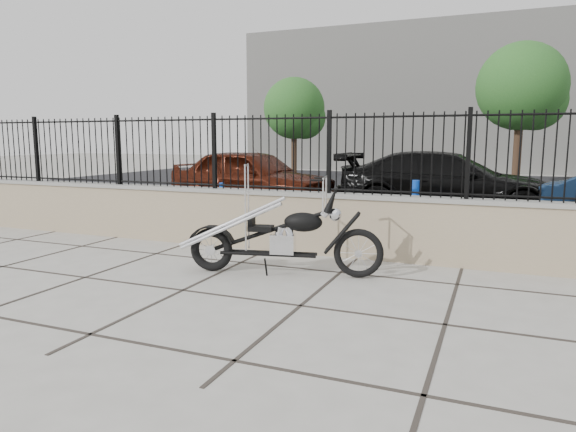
{
  "coord_description": "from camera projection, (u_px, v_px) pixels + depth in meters",
  "views": [
    {
      "loc": [
        3.4,
        -4.97,
        1.79
      ],
      "look_at": [
        0.77,
        1.42,
        0.74
      ],
      "focal_mm": 32.0,
      "sensor_mm": 36.0,
      "label": 1
    }
  ],
  "objects": [
    {
      "name": "ground_plane",
      "position": [
        183.0,
        290.0,
        6.09
      ],
      "size": [
        90.0,
        90.0,
        0.0
      ],
      "primitive_type": "plane",
      "color": "#99968E",
      "rests_on": "ground"
    },
    {
      "name": "parking_lot",
      "position": [
        390.0,
        191.0,
        17.53
      ],
      "size": [
        30.0,
        30.0,
        0.0
      ],
      "primitive_type": "plane",
      "color": "black",
      "rests_on": "ground"
    },
    {
      "name": "retaining_wall",
      "position": [
        269.0,
        220.0,
        8.31
      ],
      "size": [
        14.0,
        0.36,
        0.96
      ],
      "primitive_type": "cube",
      "color": "gray",
      "rests_on": "ground_plane"
    },
    {
      "name": "iron_fence",
      "position": [
        269.0,
        153.0,
        8.15
      ],
      "size": [
        14.0,
        0.08,
        1.2
      ],
      "primitive_type": "cube",
      "color": "black",
      "rests_on": "retaining_wall"
    },
    {
      "name": "background_building",
      "position": [
        440.0,
        100.0,
        29.73
      ],
      "size": [
        22.0,
        6.0,
        8.0
      ],
      "primitive_type": "cube",
      "color": "beige",
      "rests_on": "ground_plane"
    },
    {
      "name": "chopper_motorcycle",
      "position": [
        279.0,
        219.0,
        6.72
      ],
      "size": [
        2.51,
        0.94,
        1.48
      ],
      "primitive_type": null,
      "rotation": [
        0.0,
        0.0,
        0.21
      ],
      "color": "black",
      "rests_on": "ground_plane"
    },
    {
      "name": "car_red",
      "position": [
        252.0,
        178.0,
        13.39
      ],
      "size": [
        4.76,
        2.51,
        1.54
      ],
      "primitive_type": "imported",
      "rotation": [
        0.0,
        0.0,
        1.41
      ],
      "color": "#3D1308",
      "rests_on": "parking_lot"
    },
    {
      "name": "car_black",
      "position": [
        447.0,
        183.0,
        12.13
      ],
      "size": [
        5.17,
        2.19,
        1.49
      ],
      "primitive_type": "imported",
      "rotation": [
        0.0,
        0.0,
        1.59
      ],
      "color": "black",
      "rests_on": "parking_lot"
    },
    {
      "name": "bollard_a",
      "position": [
        222.0,
        203.0,
        10.98
      ],
      "size": [
        0.11,
        0.11,
        0.86
      ],
      "primitive_type": "cylinder",
      "rotation": [
        0.0,
        0.0,
        -0.04
      ],
      "color": "#0E31D5",
      "rests_on": "ground_plane"
    },
    {
      "name": "bollard_b",
      "position": [
        415.0,
        210.0,
        9.19
      ],
      "size": [
        0.16,
        0.16,
        1.06
      ],
      "primitive_type": "cylinder",
      "rotation": [
        0.0,
        0.0,
        -0.29
      ],
      "color": "blue",
      "rests_on": "ground_plane"
    },
    {
      "name": "tree_left",
      "position": [
        294.0,
        106.0,
        23.18
      ],
      "size": [
        2.77,
        2.77,
        4.67
      ],
      "rotation": [
        0.0,
        0.0,
        0.13
      ],
      "color": "#382619",
      "rests_on": "ground_plane"
    },
    {
      "name": "tree_right",
      "position": [
        522.0,
        82.0,
        19.19
      ],
      "size": [
        3.28,
        3.28,
        5.53
      ],
      "rotation": [
        0.0,
        0.0,
        -0.26
      ],
      "color": "#382619",
      "rests_on": "ground_plane"
    }
  ]
}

